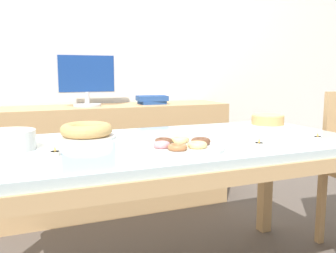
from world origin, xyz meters
TOP-DOWN VIEW (x-y plane):
  - wall_back at (0.00, 1.48)m, footprint 8.00×0.10m
  - dining_table at (0.00, 0.00)m, footprint 1.79×0.90m
  - sideboard at (0.00, 1.18)m, footprint 1.79×0.44m
  - computer_monitor at (-0.18, 1.18)m, footprint 0.42×0.20m
  - book_stack at (0.33, 1.18)m, footprint 0.25×0.19m
  - cake_chocolate_round at (0.69, 0.21)m, footprint 0.27×0.27m
  - cake_golden_bundt at (-0.36, 0.22)m, footprint 0.28×0.28m
  - pastry_platter at (-0.06, -0.19)m, footprint 0.37×0.37m
  - plate_stack at (-0.71, 0.07)m, footprint 0.21×0.21m
  - tealight_near_front at (-0.55, -0.11)m, footprint 0.04×0.04m
  - tealight_left_edge at (0.28, -0.27)m, footprint 0.04×0.04m
  - tealight_near_cakes at (0.62, -0.25)m, footprint 0.04×0.04m

SIDE VIEW (x-z plane):
  - sideboard at x=0.00m, z-range 0.00..0.81m
  - dining_table at x=0.00m, z-range 0.28..1.02m
  - tealight_near_front at x=-0.55m, z-range 0.73..0.77m
  - tealight_left_edge at x=0.28m, z-range 0.73..0.77m
  - tealight_near_cakes at x=0.62m, z-range 0.73..0.77m
  - pastry_platter at x=-0.06m, z-range 0.73..0.77m
  - cake_chocolate_round at x=0.69m, z-range 0.74..0.80m
  - cake_golden_bundt at x=-0.36m, z-range 0.74..0.81m
  - plate_stack at x=-0.71m, z-range 0.74..0.82m
  - book_stack at x=0.33m, z-range 0.81..0.87m
  - computer_monitor at x=-0.18m, z-range 0.81..1.19m
  - wall_back at x=0.00m, z-range 0.00..2.60m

